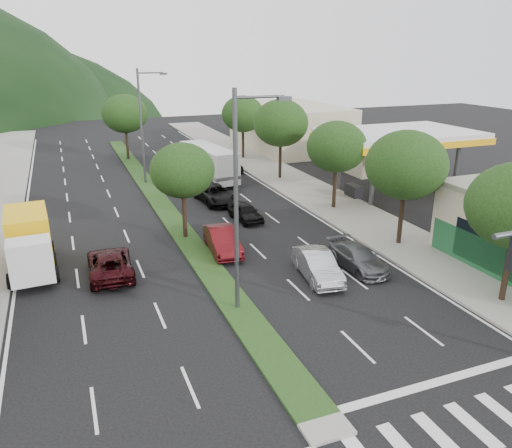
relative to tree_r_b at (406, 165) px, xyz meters
name	(u,v)px	position (x,y,z in m)	size (l,w,h in m)	color
ground	(319,421)	(-12.00, -12.00, -5.04)	(160.00, 160.00, 0.00)	black
sidewalk_right	(309,191)	(0.50, 13.00, -4.96)	(5.00, 90.00, 0.15)	gray
median	(156,197)	(-12.00, 16.00, -4.98)	(1.60, 56.00, 0.12)	#1A3513
gas_canopy	(399,138)	(7.00, 10.00, -0.39)	(12.20, 8.20, 5.25)	silver
bldg_right_far	(289,127)	(7.50, 32.00, -2.44)	(10.00, 16.00, 5.20)	beige
tree_r_b	(406,165)	(0.00, 0.00, 0.00)	(4.80, 4.80, 6.94)	black
tree_r_c	(337,147)	(0.00, 8.00, -0.29)	(4.40, 4.40, 6.48)	black
tree_r_d	(281,123)	(0.00, 18.00, 0.14)	(5.00, 5.00, 7.17)	black
tree_r_e	(243,114)	(0.00, 28.00, -0.14)	(4.60, 4.60, 6.71)	black
tree_med_near	(182,171)	(-12.00, 6.00, -0.61)	(4.00, 4.00, 6.02)	black
tree_med_far	(125,114)	(-12.00, 32.00, -0.03)	(4.80, 4.80, 6.94)	black
streetlight_near	(240,193)	(-11.79, -4.00, 0.55)	(2.60, 0.25, 10.00)	#47494C
streetlight_mid	(143,121)	(-11.79, 21.00, 0.55)	(2.60, 0.25, 10.00)	#47494C
sedan_silver	(317,266)	(-6.97, -2.41, -4.31)	(1.53, 4.39, 1.45)	#AEB0B6
suv_maroon	(110,263)	(-17.08, 2.00, -4.36)	(2.25, 4.87, 1.35)	black
car_queue_a	(245,212)	(-7.19, 7.89, -4.41)	(1.49, 3.70, 1.26)	black
car_queue_b	(358,258)	(-4.30, -2.11, -4.40)	(1.79, 4.39, 1.27)	#515156
car_queue_c	(222,240)	(-10.50, 2.89, -4.30)	(1.56, 4.47, 1.47)	#520D11
car_queue_d	(215,194)	(-7.88, 12.89, -4.34)	(2.30, 4.99, 1.39)	black
car_queue_e	(202,178)	(-7.52, 17.89, -4.28)	(1.80, 4.46, 1.52)	#444549
car_queue_f	(229,164)	(-3.39, 22.89, -4.35)	(1.92, 4.72, 1.37)	black
box_truck	(30,244)	(-21.00, 4.51, -3.59)	(2.71, 6.34, 3.07)	white
motorhome	(209,163)	(-6.37, 19.74, -3.36)	(3.56, 8.47, 3.15)	beige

